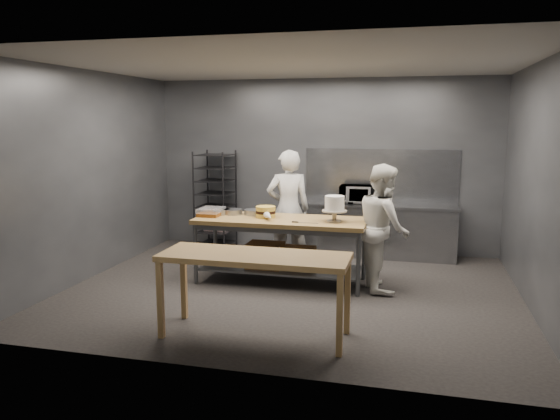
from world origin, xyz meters
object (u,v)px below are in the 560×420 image
frosted_cake_stand (335,205)px  layer_cake (266,212)px  chef_behind (288,209)px  chef_right (383,227)px  microwave (356,194)px  speed_rack (215,201)px  work_table (280,243)px  near_counter (255,262)px

frosted_cake_stand → layer_cake: (-1.00, 0.09, -0.15)m
layer_cake → frosted_cake_stand: bearing=-5.3°
chef_behind → chef_right: (1.51, -0.79, -0.06)m
chef_behind → microwave: size_ratio=3.40×
speed_rack → frosted_cake_stand: (2.42, -1.82, 0.29)m
work_table → speed_rack: bearing=132.8°
speed_rack → microwave: speed_rack is taller
work_table → chef_behind: bearing=95.4°
speed_rack → microwave: size_ratio=3.23×
frosted_cake_stand → work_table: bearing=176.5°
near_counter → chef_right: bearing=59.1°
near_counter → chef_right: 2.36m
chef_behind → layer_cake: (-0.15, -0.79, 0.08)m
speed_rack → frosted_cake_stand: 3.04m
chef_behind → speed_rack: bearing=-49.4°
chef_behind → work_table: bearing=77.0°
speed_rack → frosted_cake_stand: size_ratio=4.92×
speed_rack → chef_right: bearing=-29.3°
near_counter → layer_cake: layer_cake is taller
near_counter → microwave: microwave is taller
chef_right → microwave: size_ratio=3.17×
work_table → microwave: microwave is taller
microwave → layer_cake: bearing=-121.1°
chef_right → microwave: chef_right is taller
chef_behind → chef_right: bearing=134.0°
near_counter → speed_rack: bearing=116.4°
layer_cake → chef_right: bearing=-0.1°
chef_behind → chef_right: 1.70m
chef_behind → frosted_cake_stand: 1.25m
near_counter → speed_rack: (-1.86, 3.75, 0.04)m
microwave → layer_cake: (-1.09, -1.80, -0.05)m
chef_right → near_counter: bearing=132.9°
work_table → speed_rack: 2.43m
work_table → chef_behind: size_ratio=1.30×
chef_right → microwave: bearing=1.2°
frosted_cake_stand → speed_rack: bearing=143.1°
work_table → microwave: size_ratio=4.43×
near_counter → layer_cake: (-0.44, 2.02, 0.19)m
chef_behind → microwave: 1.39m
layer_cake → near_counter: bearing=-77.6°
chef_right → work_table: bearing=75.6°
chef_right → frosted_cake_stand: chef_right is taller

